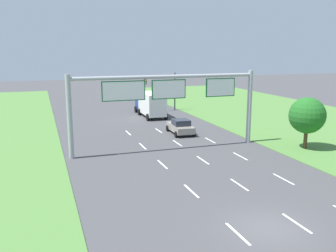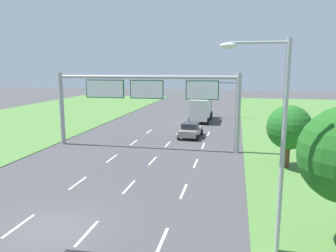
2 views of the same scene
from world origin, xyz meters
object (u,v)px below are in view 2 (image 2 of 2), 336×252
box_truck (201,109)px  street_lamp (274,130)px  traffic_light_mast (224,92)px  car_lead_silver (191,130)px  sign_gantry (145,95)px  roadside_tree_mid (289,127)px

box_truck → street_lamp: bearing=-78.9°
traffic_light_mast → street_lamp: size_ratio=0.66×
car_lead_silver → street_lamp: bearing=-71.3°
traffic_light_mast → box_truck: bearing=-128.8°
sign_gantry → roadside_tree_mid: (12.06, -3.79, -1.88)m
box_truck → sign_gantry: bearing=-100.8°
box_truck → roadside_tree_mid: roadside_tree_mid is taller
traffic_light_mast → roadside_tree_mid: bearing=-76.8°
traffic_light_mast → street_lamp: 36.79m
car_lead_silver → sign_gantry: bearing=-118.5°
box_truck → sign_gantry: 17.68m
car_lead_silver → traffic_light_mast: (2.86, 15.01, 3.08)m
box_truck → roadside_tree_mid: (8.66, -20.84, 1.33)m
sign_gantry → traffic_light_mast: 21.63m
box_truck → sign_gantry: sign_gantry is taller
sign_gantry → street_lamp: size_ratio=2.03×
box_truck → street_lamp: street_lamp is taller
sign_gantry → roadside_tree_mid: 12.78m
sign_gantry → traffic_light_mast: size_ratio=3.08×
box_truck → traffic_light_mast: 5.09m
sign_gantry → traffic_light_mast: (6.31, 20.66, -1.09)m
sign_gantry → car_lead_silver: bearing=58.7°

